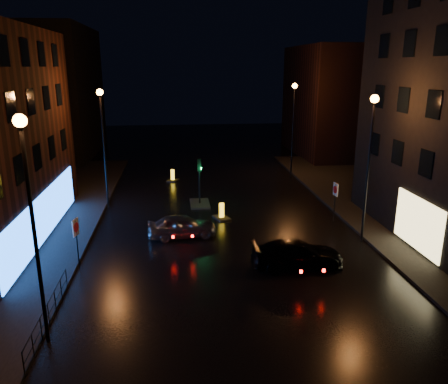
{
  "coord_description": "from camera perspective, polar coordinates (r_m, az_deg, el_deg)",
  "views": [
    {
      "loc": [
        -2.87,
        -16.7,
        9.84
      ],
      "look_at": [
        -0.14,
        7.47,
        2.8
      ],
      "focal_mm": 35.0,
      "sensor_mm": 36.0,
      "label": 1
    }
  ],
  "objects": [
    {
      "name": "ground",
      "position": [
        19.59,
        2.95,
        -14.02
      ],
      "size": [
        120.0,
        120.0,
        0.0
      ],
      "primitive_type": "plane",
      "color": "black",
      "rests_on": "ground"
    },
    {
      "name": "pavement_right",
      "position": [
        31.47,
        26.46,
        -3.7
      ],
      "size": [
        12.0,
        44.0,
        0.15
      ],
      "primitive_type": "cube",
      "color": "black",
      "rests_on": "ground"
    },
    {
      "name": "building_far_left",
      "position": [
        53.42,
        -21.15,
        12.04
      ],
      "size": [
        8.0,
        16.0,
        14.0
      ],
      "primitive_type": "cube",
      "color": "black",
      "rests_on": "ground"
    },
    {
      "name": "building_far_right",
      "position": [
        52.02,
        13.95,
        11.44
      ],
      "size": [
        8.0,
        14.0,
        12.0
      ],
      "primitive_type": "cube",
      "color": "black",
      "rests_on": "ground"
    },
    {
      "name": "street_lamp_lnear",
      "position": [
        16.08,
        -24.03,
        -0.71
      ],
      "size": [
        0.44,
        0.44,
        8.37
      ],
      "color": "black",
      "rests_on": "ground"
    },
    {
      "name": "street_lamp_lfar",
      "position": [
        31.39,
        -15.56,
        7.72
      ],
      "size": [
        0.44,
        0.44,
        8.37
      ],
      "color": "black",
      "rests_on": "ground"
    },
    {
      "name": "street_lamp_rnear",
      "position": [
        25.45,
        18.55,
        5.63
      ],
      "size": [
        0.44,
        0.44,
        8.37
      ],
      "color": "black",
      "rests_on": "ground"
    },
    {
      "name": "street_lamp_rfar",
      "position": [
        40.37,
        9.05,
        9.86
      ],
      "size": [
        0.44,
        0.44,
        8.37
      ],
      "color": "black",
      "rests_on": "ground"
    },
    {
      "name": "traffic_signal",
      "position": [
        32.13,
        -3.19,
        -0.78
      ],
      "size": [
        1.4,
        2.4,
        3.45
      ],
      "color": "black",
      "rests_on": "ground"
    },
    {
      "name": "guard_railing",
      "position": [
        18.86,
        -22.02,
        -14.0
      ],
      "size": [
        0.05,
        6.04,
        1.0
      ],
      "color": "black",
      "rests_on": "ground"
    },
    {
      "name": "silver_hatchback",
      "position": [
        26.14,
        -5.51,
        -4.44
      ],
      "size": [
        4.17,
        2.02,
        1.37
      ],
      "primitive_type": "imported",
      "rotation": [
        0.0,
        0.0,
        1.67
      ],
      "color": "#999AA0",
      "rests_on": "ground"
    },
    {
      "name": "dark_sedan",
      "position": [
        22.61,
        9.53,
        -8.0
      ],
      "size": [
        4.71,
        1.97,
        1.36
      ],
      "primitive_type": "imported",
      "rotation": [
        0.0,
        0.0,
        1.59
      ],
      "color": "black",
      "rests_on": "ground"
    },
    {
      "name": "bollard_near",
      "position": [
        29.22,
        -0.32,
        -3.05
      ],
      "size": [
        1.21,
        1.45,
        1.09
      ],
      "rotation": [
        0.0,
        0.0,
        0.36
      ],
      "color": "black",
      "rests_on": "ground"
    },
    {
      "name": "bollard_far",
      "position": [
        39.1,
        -6.71,
        1.79
      ],
      "size": [
        1.19,
        1.39,
        1.03
      ],
      "rotation": [
        0.0,
        0.0,
        -0.41
      ],
      "color": "black",
      "rests_on": "ground"
    },
    {
      "name": "road_sign_left",
      "position": [
        22.91,
        -18.76,
        -4.91
      ],
      "size": [
        0.2,
        0.63,
        2.6
      ],
      "rotation": [
        0.0,
        0.0,
        -0.22
      ],
      "color": "black",
      "rests_on": "ground"
    },
    {
      "name": "road_sign_right",
      "position": [
        29.16,
        14.33,
        -0.1
      ],
      "size": [
        0.13,
        0.63,
        2.59
      ],
      "rotation": [
        0.0,
        0.0,
        3.24
      ],
      "color": "black",
      "rests_on": "ground"
    }
  ]
}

